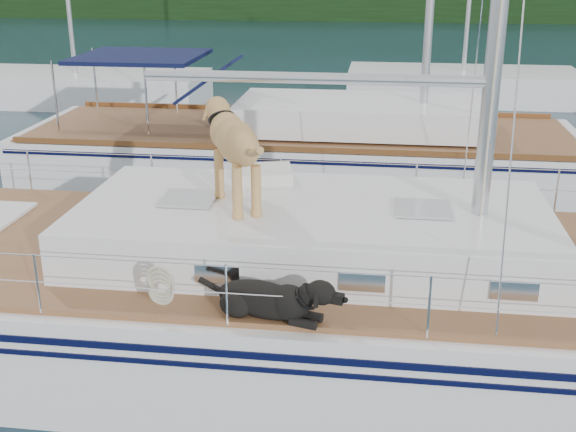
# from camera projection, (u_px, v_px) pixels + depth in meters

# --- Properties ---
(ground) EXTENTS (120.00, 120.00, 0.00)m
(ground) POSITION_uv_depth(u_px,v_px,m) (245.00, 344.00, 8.68)
(ground) COLOR black
(ground) RESTS_ON ground
(shore_bank) EXTENTS (92.00, 1.00, 1.20)m
(shore_bank) POSITION_uv_depth(u_px,v_px,m) (366.00, 10.00, 51.49)
(shore_bank) COLOR #595147
(shore_bank) RESTS_ON ground
(main_sailboat) EXTENTS (12.00, 3.81, 14.01)m
(main_sailboat) POSITION_uv_depth(u_px,v_px,m) (251.00, 294.00, 8.43)
(main_sailboat) COLOR white
(main_sailboat) RESTS_ON ground
(neighbor_sailboat) EXTENTS (11.00, 3.50, 13.30)m
(neighbor_sailboat) POSITION_uv_depth(u_px,v_px,m) (305.00, 154.00, 14.54)
(neighbor_sailboat) COLOR white
(neighbor_sailboat) RESTS_ON ground
(bg_boat_west) EXTENTS (8.00, 3.00, 11.65)m
(bg_boat_west) POSITION_uv_depth(u_px,v_px,m) (77.00, 89.00, 22.55)
(bg_boat_west) COLOR white
(bg_boat_west) RESTS_ON ground
(bg_boat_center) EXTENTS (7.20, 3.00, 11.65)m
(bg_boat_center) POSITION_uv_depth(u_px,v_px,m) (462.00, 86.00, 22.93)
(bg_boat_center) COLOR white
(bg_boat_center) RESTS_ON ground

